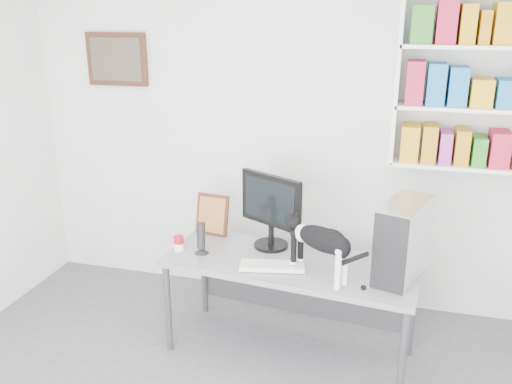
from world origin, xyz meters
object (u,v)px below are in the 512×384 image
monitor (271,211)px  pc_tower (403,240)px  leaning_print (212,214)px  soup_can (179,243)px  bookshelf (475,78)px  desk (289,308)px  keyboard (272,266)px  speaker (201,238)px  cat (321,252)px

monitor → pc_tower: monitor is taller
leaning_print → soup_can: leaning_print is taller
bookshelf → pc_tower: size_ratio=2.55×
desk → keyboard: 0.39m
keyboard → leaning_print: bearing=131.0°
bookshelf → pc_tower: 1.22m
monitor → leaning_print: size_ratio=1.73×
leaning_print → soup_can: 0.38m
monitor → keyboard: size_ratio=1.30×
pc_tower → keyboard: bearing=-155.0°
pc_tower → speaker: pc_tower is taller
desk → monitor: monitor is taller
bookshelf → monitor: 1.62m
desk → cat: cat is taller
speaker → soup_can: 0.18m
speaker → soup_can: speaker is taller
keyboard → desk: bearing=41.0°
desk → pc_tower: 0.92m
keyboard → pc_tower: size_ratio=0.85×
speaker → cat: bearing=-18.1°
bookshelf → leaning_print: 2.04m
pc_tower → cat: pc_tower is taller
desk → cat: 0.59m
bookshelf → leaning_print: (-1.74, -0.38, -1.00)m
leaning_print → cat: bearing=-21.7°
speaker → soup_can: size_ratio=2.24×
bookshelf → pc_tower: bearing=-118.0°
leaning_print → bookshelf: bearing=19.9°
bookshelf → desk: 1.98m
keyboard → cat: (0.32, -0.05, 0.16)m
soup_can → leaning_print: bearing=69.9°
keyboard → speaker: size_ratio=1.79×
desk → speaker: (-0.61, -0.03, 0.46)m
desk → pc_tower: pc_tower is taller
keyboard → soup_can: 0.70m
desk → speaker: 0.77m
monitor → pc_tower: bearing=13.2°
bookshelf → keyboard: bookshelf is taller
pc_tower → speaker: size_ratio=2.10×
desk → monitor: bearing=137.9°
monitor → soup_can: (-0.60, -0.23, -0.22)m
bookshelf → monitor: bearing=-158.5°
desk → leaning_print: size_ratio=5.36×
keyboard → monitor: bearing=94.3°
leaning_print → speaker: bearing=-75.4°
keyboard → leaning_print: (-0.56, 0.44, 0.14)m
monitor → desk: bearing=-21.2°
pc_tower → leaning_print: (-1.36, 0.34, -0.09)m
desk → cat: (0.22, -0.17, 0.52)m
bookshelf → speaker: bookshelf is taller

